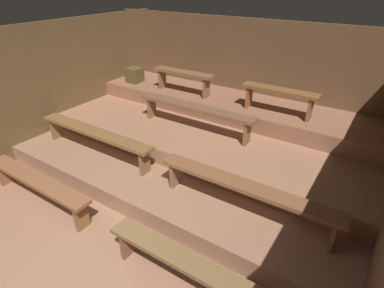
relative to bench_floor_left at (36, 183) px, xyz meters
The scene contains 14 objects.
ground 2.15m from the bench_floor_left, 49.55° to the left, with size 6.61×5.78×0.08m, color #9B6B4F.
wall_back 4.42m from the bench_floor_left, 71.65° to the left, with size 6.61×0.06×2.33m, color brown.
wall_left 2.38m from the bench_floor_left, 134.28° to the left, with size 0.06×5.78×2.33m, color brown.
platform_lower 2.68m from the bench_floor_left, 59.12° to the left, with size 5.81×3.61×0.29m, color #996B50.
platform_middle 3.11m from the bench_floor_left, 63.84° to the left, with size 5.81×2.62×0.29m, color #A77253.
platform_upper 3.76m from the bench_floor_left, 68.55° to the left, with size 5.81×1.23×0.29m, color #935F44.
bench_floor_left is the anchor object (origin of this frame).
bench_floor_right 2.74m from the bench_floor_left, ahead, with size 2.13×0.26×0.45m.
bench_lower_left 1.21m from the bench_floor_left, 91.37° to the left, with size 2.45×0.26×0.45m.
bench_lower_right 3.02m from the bench_floor_left, 22.96° to the left, with size 2.45×0.26×0.45m.
bench_middle_center 2.78m from the bench_floor_left, 63.85° to the left, with size 2.26×0.26×0.45m.
bench_upper_left 3.41m from the bench_floor_left, 83.84° to the left, with size 1.35×0.26×0.45m.
bench_upper_right 4.14m from the bench_floor_left, 53.99° to the left, with size 1.35×0.26×0.45m.
wooden_crate_upper 3.49m from the bench_floor_left, 107.05° to the left, with size 0.32×0.32×0.32m, color #4E4620.
Camera 1 is at (2.60, -0.99, 3.07)m, focal length 29.25 mm.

